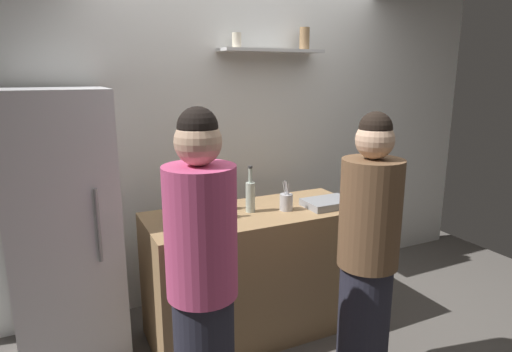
{
  "coord_description": "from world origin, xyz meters",
  "views": [
    {
      "loc": [
        -1.49,
        -2.06,
        1.83
      ],
      "look_at": [
        -0.23,
        0.52,
        1.15
      ],
      "focal_mm": 30.57,
      "sensor_mm": 36.0,
      "label": 1
    }
  ],
  "objects_px": {
    "refrigerator": "(64,227)",
    "baking_pan": "(328,203)",
    "wine_bottle_green_glass": "(207,201)",
    "water_bottle_plastic": "(193,197)",
    "person_pink_top": "(202,286)",
    "wine_bottle_dark_glass": "(185,202)",
    "wine_bottle_pale_glass": "(250,195)",
    "person_brown_jacket": "(367,259)",
    "utensil_holder": "(286,202)",
    "wine_bottle_amber_glass": "(211,193)"
  },
  "relations": [
    {
      "from": "utensil_holder",
      "to": "person_brown_jacket",
      "type": "distance_m",
      "value": 0.75
    },
    {
      "from": "wine_bottle_pale_glass",
      "to": "person_pink_top",
      "type": "xyz_separation_m",
      "value": [
        -0.61,
        -0.77,
        -0.18
      ]
    },
    {
      "from": "baking_pan",
      "to": "person_pink_top",
      "type": "xyz_separation_m",
      "value": [
        -1.17,
        -0.64,
        -0.09
      ]
    },
    {
      "from": "wine_bottle_amber_glass",
      "to": "person_brown_jacket",
      "type": "bearing_deg",
      "value": -58.13
    },
    {
      "from": "utensil_holder",
      "to": "person_pink_top",
      "type": "relative_size",
      "value": 0.13
    },
    {
      "from": "refrigerator",
      "to": "baking_pan",
      "type": "xyz_separation_m",
      "value": [
        1.72,
        -0.45,
        0.06
      ]
    },
    {
      "from": "refrigerator",
      "to": "utensil_holder",
      "type": "xyz_separation_m",
      "value": [
        1.41,
        -0.39,
        0.09
      ]
    },
    {
      "from": "person_pink_top",
      "to": "wine_bottle_amber_glass",
      "type": "bearing_deg",
      "value": -92.48
    },
    {
      "from": "utensil_holder",
      "to": "wine_bottle_green_glass",
      "type": "relative_size",
      "value": 0.65
    },
    {
      "from": "baking_pan",
      "to": "person_brown_jacket",
      "type": "bearing_deg",
      "value": -106.34
    },
    {
      "from": "person_brown_jacket",
      "to": "person_pink_top",
      "type": "height_order",
      "value": "person_pink_top"
    },
    {
      "from": "refrigerator",
      "to": "person_pink_top",
      "type": "xyz_separation_m",
      "value": [
        0.56,
        -1.08,
        -0.03
      ]
    },
    {
      "from": "wine_bottle_dark_glass",
      "to": "utensil_holder",
      "type": "bearing_deg",
      "value": -6.6
    },
    {
      "from": "water_bottle_plastic",
      "to": "wine_bottle_pale_glass",
      "type": "bearing_deg",
      "value": -32.91
    },
    {
      "from": "wine_bottle_dark_glass",
      "to": "person_brown_jacket",
      "type": "xyz_separation_m",
      "value": [
        0.81,
        -0.81,
        -0.22
      ]
    },
    {
      "from": "baking_pan",
      "to": "utensil_holder",
      "type": "xyz_separation_m",
      "value": [
        -0.31,
        0.05,
        0.04
      ]
    },
    {
      "from": "person_brown_jacket",
      "to": "person_pink_top",
      "type": "relative_size",
      "value": 0.97
    },
    {
      "from": "refrigerator",
      "to": "wine_bottle_dark_glass",
      "type": "height_order",
      "value": "refrigerator"
    },
    {
      "from": "person_brown_jacket",
      "to": "person_pink_top",
      "type": "xyz_separation_m",
      "value": [
        -0.97,
        0.04,
        0.03
      ]
    },
    {
      "from": "baking_pan",
      "to": "water_bottle_plastic",
      "type": "bearing_deg",
      "value": 158.72
    },
    {
      "from": "wine_bottle_dark_glass",
      "to": "wine_bottle_amber_glass",
      "type": "distance_m",
      "value": 0.26
    },
    {
      "from": "baking_pan",
      "to": "wine_bottle_amber_glass",
      "type": "relative_size",
      "value": 1.09
    },
    {
      "from": "refrigerator",
      "to": "person_brown_jacket",
      "type": "height_order",
      "value": "refrigerator"
    },
    {
      "from": "water_bottle_plastic",
      "to": "refrigerator",
      "type": "bearing_deg",
      "value": 173.08
    },
    {
      "from": "water_bottle_plastic",
      "to": "person_brown_jacket",
      "type": "distance_m",
      "value": 1.25
    },
    {
      "from": "wine_bottle_amber_glass",
      "to": "baking_pan",
      "type": "bearing_deg",
      "value": -19.12
    },
    {
      "from": "utensil_holder",
      "to": "water_bottle_plastic",
      "type": "distance_m",
      "value": 0.65
    },
    {
      "from": "utensil_holder",
      "to": "wine_bottle_amber_glass",
      "type": "distance_m",
      "value": 0.52
    },
    {
      "from": "wine_bottle_green_glass",
      "to": "person_pink_top",
      "type": "height_order",
      "value": "person_pink_top"
    },
    {
      "from": "refrigerator",
      "to": "baking_pan",
      "type": "relative_size",
      "value": 5.14
    },
    {
      "from": "utensil_holder",
      "to": "wine_bottle_amber_glass",
      "type": "xyz_separation_m",
      "value": [
        -0.47,
        0.22,
        0.06
      ]
    },
    {
      "from": "baking_pan",
      "to": "wine_bottle_amber_glass",
      "type": "bearing_deg",
      "value": 160.88
    },
    {
      "from": "baking_pan",
      "to": "person_pink_top",
      "type": "distance_m",
      "value": 1.33
    },
    {
      "from": "person_pink_top",
      "to": "wine_bottle_dark_glass",
      "type": "bearing_deg",
      "value": -81.18
    },
    {
      "from": "utensil_holder",
      "to": "wine_bottle_amber_glass",
      "type": "height_order",
      "value": "wine_bottle_amber_glass"
    },
    {
      "from": "wine_bottle_amber_glass",
      "to": "person_pink_top",
      "type": "height_order",
      "value": "person_pink_top"
    },
    {
      "from": "refrigerator",
      "to": "wine_bottle_amber_glass",
      "type": "bearing_deg",
      "value": -10.61
    },
    {
      "from": "wine_bottle_dark_glass",
      "to": "wine_bottle_green_glass",
      "type": "bearing_deg",
      "value": -10.5
    },
    {
      "from": "baking_pan",
      "to": "wine_bottle_amber_glass",
      "type": "height_order",
      "value": "wine_bottle_amber_glass"
    },
    {
      "from": "baking_pan",
      "to": "wine_bottle_green_glass",
      "type": "bearing_deg",
      "value": 172.89
    },
    {
      "from": "wine_bottle_amber_glass",
      "to": "wine_bottle_pale_glass",
      "type": "xyz_separation_m",
      "value": [
        0.23,
        -0.14,
        -0.01
      ]
    },
    {
      "from": "water_bottle_plastic",
      "to": "person_pink_top",
      "type": "height_order",
      "value": "person_pink_top"
    },
    {
      "from": "wine_bottle_dark_glass",
      "to": "water_bottle_plastic",
      "type": "bearing_deg",
      "value": 60.62
    },
    {
      "from": "baking_pan",
      "to": "wine_bottle_pale_glass",
      "type": "bearing_deg",
      "value": 166.88
    },
    {
      "from": "wine_bottle_dark_glass",
      "to": "wine_bottle_pale_glass",
      "type": "distance_m",
      "value": 0.46
    },
    {
      "from": "wine_bottle_green_glass",
      "to": "wine_bottle_amber_glass",
      "type": "distance_m",
      "value": 0.19
    },
    {
      "from": "utensil_holder",
      "to": "wine_bottle_pale_glass",
      "type": "height_order",
      "value": "wine_bottle_pale_glass"
    },
    {
      "from": "refrigerator",
      "to": "wine_bottle_green_glass",
      "type": "relative_size",
      "value": 5.3
    },
    {
      "from": "wine_bottle_green_glass",
      "to": "wine_bottle_dark_glass",
      "type": "height_order",
      "value": "wine_bottle_green_glass"
    },
    {
      "from": "refrigerator",
      "to": "wine_bottle_green_glass",
      "type": "height_order",
      "value": "refrigerator"
    }
  ]
}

